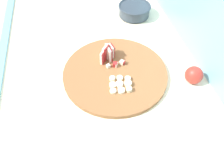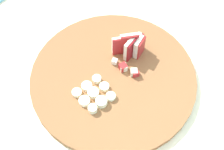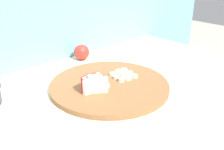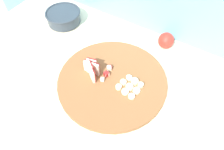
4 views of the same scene
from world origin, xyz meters
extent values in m
cube|color=#6BADC6|center=(0.00, 0.46, 0.63)|extent=(2.40, 0.04, 1.27)
cylinder|color=brown|center=(0.03, 0.07, 0.89)|extent=(0.44, 0.44, 0.02)
cube|color=#A32323|center=(-0.04, 0.03, 0.93)|extent=(0.04, 0.03, 0.06)
cube|color=white|center=(-0.04, 0.03, 0.93)|extent=(0.04, 0.04, 0.06)
cube|color=#A32323|center=(-0.05, 0.05, 0.93)|extent=(0.04, 0.03, 0.07)
cube|color=#EFE5CC|center=(-0.06, 0.04, 0.93)|extent=(0.04, 0.04, 0.07)
cube|color=#A32323|center=(-0.06, 0.06, 0.93)|extent=(0.04, 0.01, 0.06)
cube|color=white|center=(-0.07, 0.05, 0.93)|extent=(0.04, 0.02, 0.06)
cube|color=maroon|center=(-0.05, 0.06, 0.93)|extent=(0.05, 0.01, 0.06)
cube|color=#EFE5CC|center=(-0.05, 0.06, 0.93)|extent=(0.05, 0.02, 0.06)
cube|color=#A32323|center=(-0.07, 0.08, 0.93)|extent=(0.04, 0.01, 0.06)
cube|color=beige|center=(-0.07, 0.07, 0.93)|extent=(0.04, 0.02, 0.06)
cube|color=maroon|center=(-0.07, 0.07, 0.93)|extent=(0.05, 0.02, 0.05)
cube|color=white|center=(-0.07, 0.06, 0.93)|extent=(0.05, 0.02, 0.05)
cube|color=#A32323|center=(0.00, 0.07, 0.91)|extent=(0.02, 0.02, 0.02)
cube|color=white|center=(0.00, 0.04, 0.91)|extent=(0.02, 0.02, 0.01)
cube|color=beige|center=(-0.01, 0.10, 0.91)|extent=(0.02, 0.02, 0.02)
cube|color=beige|center=(0.00, 0.07, 0.91)|extent=(0.03, 0.03, 0.02)
cube|color=#A32323|center=(-0.01, 0.11, 0.91)|extent=(0.02, 0.02, 0.02)
cylinder|color=#F4EAC6|center=(0.07, 0.05, 0.91)|extent=(0.02, 0.02, 0.01)
cylinder|color=white|center=(0.10, 0.04, 0.90)|extent=(0.03, 0.03, 0.01)
cylinder|color=beige|center=(0.14, 0.04, 0.90)|extent=(0.03, 0.03, 0.01)
cylinder|color=beige|center=(0.08, 0.08, 0.90)|extent=(0.03, 0.03, 0.01)
cylinder|color=white|center=(0.11, 0.07, 0.91)|extent=(0.03, 0.03, 0.01)
cylinder|color=white|center=(0.14, 0.07, 0.91)|extent=(0.03, 0.03, 0.01)
cylinder|color=#F4EAC6|center=(0.09, 0.11, 0.90)|extent=(0.02, 0.02, 0.01)
cylinder|color=beige|center=(0.11, 0.10, 0.91)|extent=(0.03, 0.03, 0.02)
cylinder|color=beige|center=(0.14, 0.10, 0.91)|extent=(0.02, 0.02, 0.02)
sphere|color=#B22D23|center=(0.13, 0.37, 0.92)|extent=(0.07, 0.07, 0.07)
camera|label=1|loc=(0.67, -0.08, 1.60)|focal=36.67mm
camera|label=2|loc=(0.35, 0.35, 1.55)|focal=47.08mm
camera|label=3|loc=(-0.54, -0.56, 1.31)|focal=41.05mm
camera|label=4|loc=(0.29, -0.35, 1.57)|focal=33.39mm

